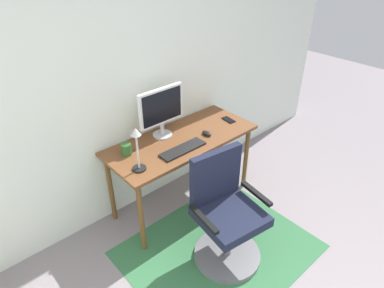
{
  "coord_description": "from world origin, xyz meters",
  "views": [
    {
      "loc": [
        -1.14,
        -0.19,
        2.33
      ],
      "look_at": [
        0.42,
        1.58,
        0.84
      ],
      "focal_mm": 31.69,
      "sensor_mm": 36.0,
      "label": 1
    }
  ],
  "objects_px": {
    "desk_lamp": "(137,145)",
    "keyboard": "(183,149)",
    "desk": "(182,146)",
    "cell_phone": "(229,120)",
    "coffee_cup": "(126,149)",
    "office_chair": "(225,220)",
    "monitor": "(161,109)",
    "computer_mouse": "(207,133)"
  },
  "relations": [
    {
      "from": "coffee_cup",
      "to": "office_chair",
      "type": "bearing_deg",
      "value": -67.97
    },
    {
      "from": "monitor",
      "to": "desk_lamp",
      "type": "xyz_separation_m",
      "value": [
        -0.46,
        -0.3,
        -0.05
      ]
    },
    {
      "from": "monitor",
      "to": "office_chair",
      "type": "xyz_separation_m",
      "value": [
        -0.08,
        -0.89,
        -0.63
      ]
    },
    {
      "from": "desk",
      "to": "keyboard",
      "type": "bearing_deg",
      "value": -127.72
    },
    {
      "from": "keyboard",
      "to": "coffee_cup",
      "type": "relative_size",
      "value": 4.27
    },
    {
      "from": "coffee_cup",
      "to": "cell_phone",
      "type": "xyz_separation_m",
      "value": [
        1.08,
        -0.15,
        -0.05
      ]
    },
    {
      "from": "desk",
      "to": "computer_mouse",
      "type": "relative_size",
      "value": 13.55
    },
    {
      "from": "computer_mouse",
      "to": "office_chair",
      "type": "bearing_deg",
      "value": -121.28
    },
    {
      "from": "desk",
      "to": "computer_mouse",
      "type": "distance_m",
      "value": 0.25
    },
    {
      "from": "coffee_cup",
      "to": "computer_mouse",
      "type": "bearing_deg",
      "value": -16.4
    },
    {
      "from": "desk",
      "to": "cell_phone",
      "type": "relative_size",
      "value": 10.07
    },
    {
      "from": "desk_lamp",
      "to": "keyboard",
      "type": "bearing_deg",
      "value": -2.43
    },
    {
      "from": "desk",
      "to": "desk_lamp",
      "type": "distance_m",
      "value": 0.64
    },
    {
      "from": "keyboard",
      "to": "coffee_cup",
      "type": "xyz_separation_m",
      "value": [
        -0.39,
        0.26,
        0.04
      ]
    },
    {
      "from": "coffee_cup",
      "to": "desk_lamp",
      "type": "height_order",
      "value": "desk_lamp"
    },
    {
      "from": "office_chair",
      "to": "desk_lamp",
      "type": "bearing_deg",
      "value": 130.81
    },
    {
      "from": "coffee_cup",
      "to": "cell_phone",
      "type": "relative_size",
      "value": 0.72
    },
    {
      "from": "monitor",
      "to": "office_chair",
      "type": "distance_m",
      "value": 1.09
    },
    {
      "from": "keyboard",
      "to": "cell_phone",
      "type": "bearing_deg",
      "value": 9.19
    },
    {
      "from": "desk",
      "to": "keyboard",
      "type": "xyz_separation_m",
      "value": [
        -0.12,
        -0.15,
        0.09
      ]
    },
    {
      "from": "computer_mouse",
      "to": "cell_phone",
      "type": "height_order",
      "value": "computer_mouse"
    },
    {
      "from": "keyboard",
      "to": "desk_lamp",
      "type": "relative_size",
      "value": 1.16
    },
    {
      "from": "desk",
      "to": "desk_lamp",
      "type": "bearing_deg",
      "value": -166.3
    },
    {
      "from": "desk",
      "to": "coffee_cup",
      "type": "height_order",
      "value": "coffee_cup"
    },
    {
      "from": "desk_lamp",
      "to": "office_chair",
      "type": "height_order",
      "value": "desk_lamp"
    },
    {
      "from": "monitor",
      "to": "computer_mouse",
      "type": "relative_size",
      "value": 4.41
    },
    {
      "from": "cell_phone",
      "to": "desk_lamp",
      "type": "distance_m",
      "value": 1.14
    },
    {
      "from": "desk_lamp",
      "to": "cell_phone",
      "type": "bearing_deg",
      "value": 4.74
    },
    {
      "from": "desk",
      "to": "monitor",
      "type": "relative_size",
      "value": 3.07
    },
    {
      "from": "computer_mouse",
      "to": "coffee_cup",
      "type": "distance_m",
      "value": 0.75
    },
    {
      "from": "cell_phone",
      "to": "office_chair",
      "type": "xyz_separation_m",
      "value": [
        -0.74,
        -0.69,
        -0.36
      ]
    },
    {
      "from": "cell_phone",
      "to": "monitor",
      "type": "bearing_deg",
      "value": 169.27
    },
    {
      "from": "desk",
      "to": "office_chair",
      "type": "xyz_separation_m",
      "value": [
        -0.17,
        -0.73,
        -0.28
      ]
    },
    {
      "from": "computer_mouse",
      "to": "coffee_cup",
      "type": "xyz_separation_m",
      "value": [
        -0.72,
        0.21,
        0.03
      ]
    },
    {
      "from": "desk",
      "to": "cell_phone",
      "type": "xyz_separation_m",
      "value": [
        0.57,
        -0.04,
        0.09
      ]
    },
    {
      "from": "keyboard",
      "to": "coffee_cup",
      "type": "height_order",
      "value": "coffee_cup"
    },
    {
      "from": "monitor",
      "to": "desk_lamp",
      "type": "height_order",
      "value": "monitor"
    },
    {
      "from": "desk",
      "to": "coffee_cup",
      "type": "xyz_separation_m",
      "value": [
        -0.51,
        0.11,
        0.13
      ]
    },
    {
      "from": "office_chair",
      "to": "keyboard",
      "type": "bearing_deg",
      "value": 93.11
    },
    {
      "from": "computer_mouse",
      "to": "office_chair",
      "type": "height_order",
      "value": "office_chair"
    },
    {
      "from": "desk_lamp",
      "to": "office_chair",
      "type": "relative_size",
      "value": 0.39
    },
    {
      "from": "monitor",
      "to": "coffee_cup",
      "type": "distance_m",
      "value": 0.47
    }
  ]
}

